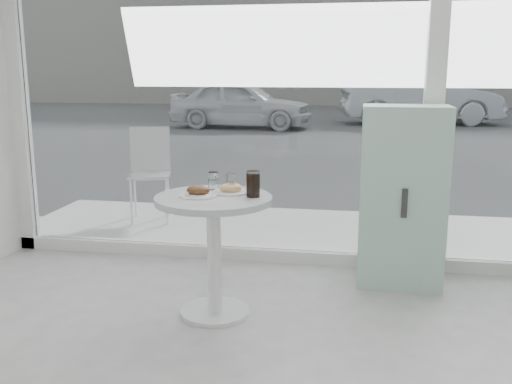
% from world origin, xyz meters
% --- Properties ---
extents(storefront, '(5.00, 0.14, 3.00)m').
position_xyz_m(storefront, '(0.07, 3.00, 1.71)').
color(storefront, white).
rests_on(storefront, ground).
extents(main_table, '(0.72, 0.72, 0.77)m').
position_xyz_m(main_table, '(-0.50, 1.90, 0.55)').
color(main_table, white).
rests_on(main_table, ground).
extents(patio_deck, '(5.60, 1.60, 0.05)m').
position_xyz_m(patio_deck, '(0.00, 3.80, 0.03)').
color(patio_deck, beige).
rests_on(patio_deck, ground).
extents(street, '(40.00, 24.00, 0.00)m').
position_xyz_m(street, '(0.00, 16.00, -0.00)').
color(street, '#3C3C3C').
rests_on(street, ground).
extents(far_building, '(40.00, 2.00, 8.00)m').
position_xyz_m(far_building, '(0.00, 25.00, 4.00)').
color(far_building, gray).
rests_on(far_building, ground).
extents(mint_cabinet, '(0.60, 0.42, 1.29)m').
position_xyz_m(mint_cabinet, '(0.68, 2.67, 0.64)').
color(mint_cabinet, '#A3D0BA').
rests_on(mint_cabinet, ground).
extents(patio_chair, '(0.49, 0.49, 0.92)m').
position_xyz_m(patio_chair, '(-1.67, 3.95, 0.57)').
color(patio_chair, white).
rests_on(patio_chair, patio_deck).
extents(car_white, '(3.86, 1.79, 1.28)m').
position_xyz_m(car_white, '(-2.71, 13.65, 0.64)').
color(car_white, silver).
rests_on(car_white, street).
extents(car_silver, '(4.61, 2.15, 1.46)m').
position_xyz_m(car_silver, '(2.09, 15.63, 0.73)').
color(car_silver, '#9C9EA3').
rests_on(car_silver, street).
extents(plate_fritter, '(0.23, 0.23, 0.07)m').
position_xyz_m(plate_fritter, '(-0.59, 1.88, 0.80)').
color(plate_fritter, silver).
rests_on(plate_fritter, main_table).
extents(plate_donut, '(0.23, 0.23, 0.05)m').
position_xyz_m(plate_donut, '(-0.42, 2.01, 0.79)').
color(plate_donut, silver).
rests_on(plate_donut, main_table).
extents(water_tumbler_a, '(0.07, 0.07, 0.11)m').
position_xyz_m(water_tumbler_a, '(-0.55, 2.10, 0.82)').
color(water_tumbler_a, white).
rests_on(water_tumbler_a, main_table).
extents(water_tumbler_b, '(0.07, 0.07, 0.11)m').
position_xyz_m(water_tumbler_b, '(-0.43, 2.08, 0.82)').
color(water_tumbler_b, white).
rests_on(water_tumbler_b, main_table).
extents(cola_glass, '(0.08, 0.08, 0.16)m').
position_xyz_m(cola_glass, '(-0.26, 1.93, 0.85)').
color(cola_glass, white).
rests_on(cola_glass, main_table).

